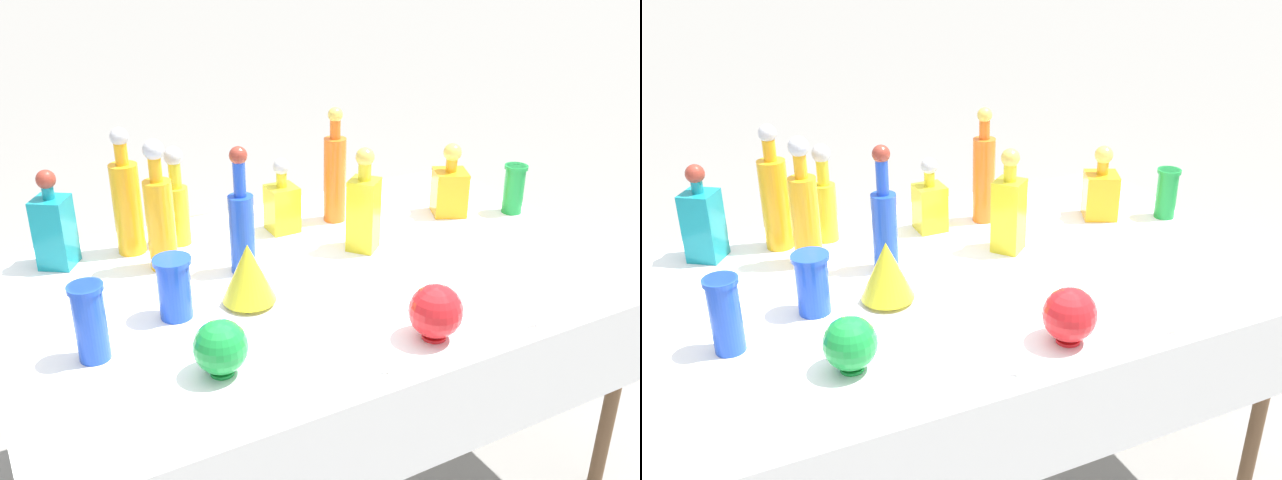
{
  "view_description": "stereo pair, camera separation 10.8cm",
  "coord_description": "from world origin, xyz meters",
  "views": [
    {
      "loc": [
        -0.85,
        -1.56,
        1.69
      ],
      "look_at": [
        0.0,
        0.0,
        0.86
      ],
      "focal_mm": 40.0,
      "sensor_mm": 36.0,
      "label": 1
    },
    {
      "loc": [
        -0.75,
        -1.61,
        1.69
      ],
      "look_at": [
        0.0,
        0.0,
        0.86
      ],
      "focal_mm": 40.0,
      "sensor_mm": 36.0,
      "label": 2
    }
  ],
  "objects": [
    {
      "name": "slender_vase_0",
      "position": [
        -0.65,
        -0.13,
        0.86
      ],
      "size": [
        0.08,
        0.08,
        0.19
      ],
      "color": "blue",
      "rests_on": "display_table"
    },
    {
      "name": "round_bowl_0",
      "position": [
        -0.42,
        -0.32,
        0.83
      ],
      "size": [
        0.12,
        0.12,
        0.13
      ],
      "color": "#198C38",
      "rests_on": "display_table"
    },
    {
      "name": "cardboard_box_behind_left",
      "position": [
        0.32,
        1.34,
        0.15
      ],
      "size": [
        0.56,
        0.37,
        0.38
      ],
      "color": "tan",
      "rests_on": "ground"
    },
    {
      "name": "tall_bottle_4",
      "position": [
        -0.18,
        0.11,
        0.91
      ],
      "size": [
        0.07,
        0.07,
        0.37
      ],
      "color": "blue",
      "rests_on": "display_table"
    },
    {
      "name": "ground_plane",
      "position": [
        0.0,
        0.0,
        0.0
      ],
      "size": [
        40.0,
        40.0,
        0.0
      ],
      "primitive_type": "plane",
      "color": "gray"
    },
    {
      "name": "price_tag_left",
      "position": [
        -0.07,
        -0.5,
        0.78
      ],
      "size": [
        0.05,
        0.02,
        0.03
      ],
      "primitive_type": "cube",
      "rotation": [
        -0.21,
        0.0,
        -0.2
      ],
      "color": "white",
      "rests_on": "display_table"
    },
    {
      "name": "square_decanter_2",
      "position": [
        0.19,
        0.07,
        0.89
      ],
      "size": [
        0.12,
        0.12,
        0.32
      ],
      "color": "yellow",
      "rests_on": "display_table"
    },
    {
      "name": "price_tag_center",
      "position": [
        0.35,
        -0.5,
        0.78
      ],
      "size": [
        0.06,
        0.02,
        0.04
      ],
      "primitive_type": "cube",
      "rotation": [
        -0.21,
        0.0,
        0.14
      ],
      "color": "white",
      "rests_on": "display_table"
    },
    {
      "name": "round_bowl_1",
      "position": [
        0.08,
        -0.43,
        0.83
      ],
      "size": [
        0.13,
        0.13,
        0.14
      ],
      "color": "red",
      "rests_on": "display_table"
    },
    {
      "name": "tall_bottle_0",
      "position": [
        -0.43,
        0.39,
        0.92
      ],
      "size": [
        0.08,
        0.08,
        0.38
      ],
      "color": "orange",
      "rests_on": "display_table"
    },
    {
      "name": "tall_bottle_2",
      "position": [
        -0.37,
        0.24,
        0.92
      ],
      "size": [
        0.08,
        0.08,
        0.38
      ],
      "color": "orange",
      "rests_on": "display_table"
    },
    {
      "name": "square_decanter_1",
      "position": [
        0.03,
        0.31,
        0.85
      ],
      "size": [
        0.09,
        0.09,
        0.24
      ],
      "color": "yellow",
      "rests_on": "display_table"
    },
    {
      "name": "tall_bottle_3",
      "position": [
        -0.28,
        0.37,
        0.89
      ],
      "size": [
        0.07,
        0.07,
        0.31
      ],
      "color": "yellow",
      "rests_on": "display_table"
    },
    {
      "name": "square_decanter_3",
      "position": [
        -0.63,
        0.4,
        0.88
      ],
      "size": [
        0.13,
        0.13,
        0.29
      ],
      "color": "teal",
      "rests_on": "display_table"
    },
    {
      "name": "square_decanter_0",
      "position": [
        0.58,
        0.17,
        0.85
      ],
      "size": [
        0.14,
        0.14,
        0.24
      ],
      "color": "orange",
      "rests_on": "display_table"
    },
    {
      "name": "slender_vase_2",
      "position": [
        0.78,
        0.08,
        0.85
      ],
      "size": [
        0.08,
        0.08,
        0.17
      ],
      "color": "#198C38",
      "rests_on": "display_table"
    },
    {
      "name": "tall_bottle_1",
      "position": [
        0.22,
        0.31,
        0.92
      ],
      "size": [
        0.07,
        0.07,
        0.38
      ],
      "color": "orange",
      "rests_on": "display_table"
    },
    {
      "name": "slender_vase_1",
      "position": [
        -0.43,
        -0.04,
        0.85
      ],
      "size": [
        0.1,
        0.1,
        0.16
      ],
      "color": "blue",
      "rests_on": "display_table"
    },
    {
      "name": "display_table",
      "position": [
        0.0,
        -0.03,
        0.71
      ],
      "size": [
        1.73,
        1.1,
        0.76
      ],
      "color": "white",
      "rests_on": "ground"
    },
    {
      "name": "fluted_vase_0",
      "position": [
        -0.24,
        -0.06,
        0.85
      ],
      "size": [
        0.14,
        0.14,
        0.17
      ],
      "color": "yellow",
      "rests_on": "display_table"
    }
  ]
}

